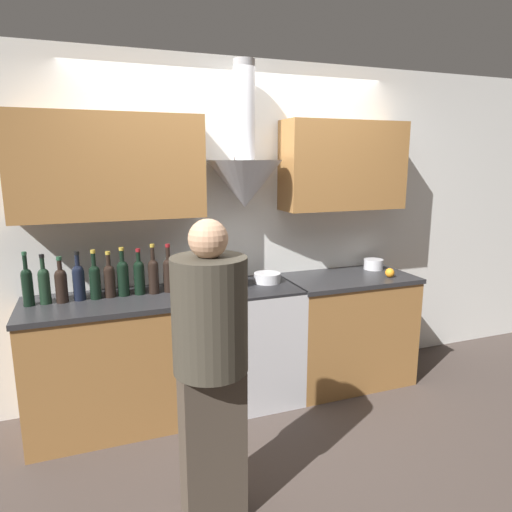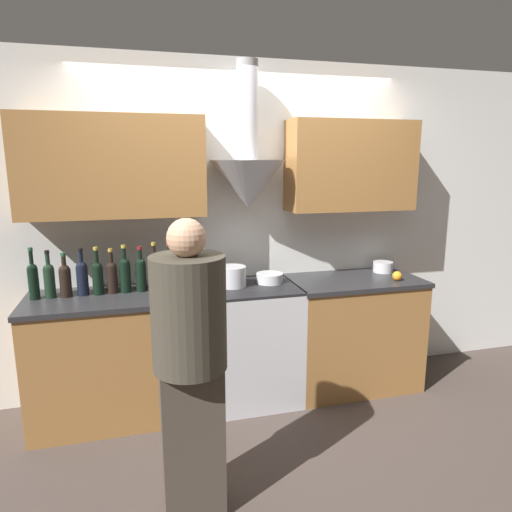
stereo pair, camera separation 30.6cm
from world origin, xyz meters
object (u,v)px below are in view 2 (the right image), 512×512
Objects in this scene: wine_bottle_7 at (141,273)px; orange_fruit at (397,276)px; stove_range at (253,342)px; wine_bottle_5 at (112,275)px; wine_bottle_3 at (82,276)px; wine_bottle_9 at (170,271)px; wine_bottle_2 at (65,279)px; wine_bottle_4 at (98,276)px; stock_pot at (232,276)px; saucepan at (383,267)px; wine_bottle_1 at (49,279)px; wine_bottle_8 at (155,272)px; mixing_bowl at (270,278)px; person_foreground_left at (190,360)px; wine_bottle_0 at (33,279)px; wine_bottle_6 at (125,273)px.

wine_bottle_7 is 4.39× the size of orange_fruit.
stove_range is 1.17m from wine_bottle_5.
wine_bottle_9 is (0.60, -0.01, 0.00)m from wine_bottle_3.
wine_bottle_2 is 0.89× the size of wine_bottle_9.
wine_bottle_3 is at bearing 174.33° from wine_bottle_4.
wine_bottle_3 reaches higher than stock_pot.
wine_bottle_5 is 2.19m from saucepan.
wine_bottle_8 is at bearing -0.67° from wine_bottle_1.
wine_bottle_8 is at bearing -176.71° from wine_bottle_9.
stock_pot is 1.25× the size of saucepan.
wine_bottle_2 is 0.31m from wine_bottle_5.
wine_bottle_1 is 0.61m from wine_bottle_7.
wine_bottle_9 reaches higher than saucepan.
wine_bottle_2 is at bearing -172.08° from wine_bottle_3.
wine_bottle_1 is at bearing 179.47° from mixing_bowl.
wine_bottle_7 is at bearing -178.24° from saucepan.
stove_range is 0.51m from mixing_bowl.
wine_bottle_4 is 0.22× the size of person_foreground_left.
wine_bottle_3 is 0.10m from wine_bottle_4.
wine_bottle_1 is at bearing 177.38° from stove_range.
wine_bottle_3 is at bearing 176.53° from stove_range.
wine_bottle_5 is 0.92× the size of wine_bottle_9.
stock_pot is 1.20m from person_foreground_left.
stove_range is 2.79× the size of wine_bottle_7.
wine_bottle_4 reaches higher than wine_bottle_3.
stove_range is 0.58× the size of person_foreground_left.
wine_bottle_4 is (0.41, 0.01, -0.01)m from wine_bottle_0.
wine_bottle_6 is at bearing 178.27° from wine_bottle_7.
stove_range is 5.55× the size of saucepan.
stock_pot is 1.33m from saucepan.
wine_bottle_1 is 0.98× the size of wine_bottle_4.
wine_bottle_0 reaches higher than wine_bottle_1.
saucepan is (1.18, 0.13, 0.50)m from stove_range.
wine_bottle_8 is 2.17× the size of saucepan.
wine_bottle_5 is 0.98× the size of wine_bottle_7.
wine_bottle_1 is 1.07× the size of wine_bottle_2.
wine_bottle_0 is 1.01× the size of wine_bottle_8.
wine_bottle_6 is at bearing 175.37° from stove_range.
wine_bottle_9 is at bearing 174.07° from stove_range.
wine_bottle_0 is 0.51m from wine_bottle_5.
wine_bottle_5 is (0.10, 0.01, -0.00)m from wine_bottle_4.
stove_range is 2.94× the size of wine_bottle_2.
wine_bottle_1 is 2.57m from orange_fruit.
wine_bottle_3 is at bearing 177.29° from stock_pot.
wine_bottle_1 is at bearing -179.42° from wine_bottle_7.
wine_bottle_1 reaches higher than stock_pot.
mixing_bowl is 1.01m from orange_fruit.
stock_pot reaches higher than saucepan.
wine_bottle_7 reaches higher than saucepan.
mixing_bowl is 0.13× the size of person_foreground_left.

